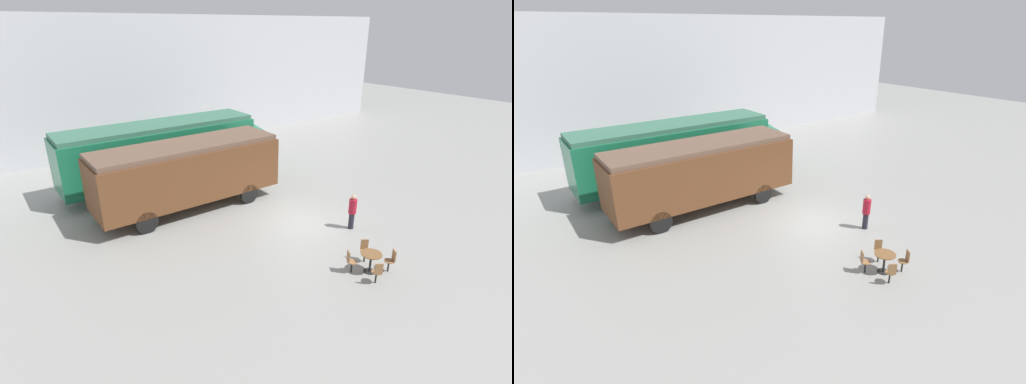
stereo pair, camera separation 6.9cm
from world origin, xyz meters
The scene contains 10 objects.
ground_plane centered at (0.00, 0.00, 0.00)m, with size 80.00×80.00×0.00m, color gray.
backdrop_wall centered at (0.00, 15.24, 4.50)m, with size 44.00×0.15×9.00m.
streamlined_locomotive centered at (-2.16, 8.16, 2.00)m, with size 12.73×2.67×3.47m.
passenger_coach_wooden centered at (-3.26, 4.41, 1.94)m, with size 8.93×2.68×3.27m.
cafe_table_near centered at (-0.52, -4.44, 0.57)m, with size 0.76×0.76×0.76m.
cafe_chair_0 centered at (-1.15, -4.02, 0.51)m, with size 0.40×0.40×0.87m.
cafe_chair_1 centered at (-0.94, -5.06, 0.51)m, with size 0.40×0.40×0.87m.
cafe_chair_2 centered at (0.10, -4.85, 0.51)m, with size 0.40×0.40×0.87m.
cafe_chair_3 centered at (-0.11, -3.81, 0.51)m, with size 0.40×0.40×0.87m.
visitor_person centered at (1.50, -1.74, 0.87)m, with size 0.34×0.34×1.61m.
Camera 2 is at (-11.06, -12.00, 8.35)m, focal length 28.00 mm.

